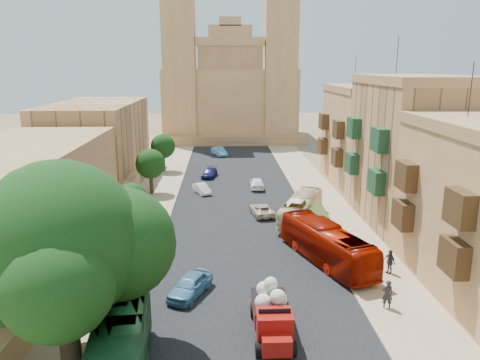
{
  "coord_description": "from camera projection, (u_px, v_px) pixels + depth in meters",
  "views": [
    {
      "loc": [
        -1.7,
        -17.37,
        14.69
      ],
      "look_at": [
        0.0,
        26.0,
        4.0
      ],
      "focal_mm": 35.0,
      "sensor_mm": 36.0,
      "label": 1
    }
  ],
  "objects": [
    {
      "name": "road_surface",
      "position": [
        239.0,
        208.0,
        49.53
      ],
      "size": [
        14.0,
        140.0,
        0.01
      ],
      "primitive_type": "cube",
      "color": "black",
      "rests_on": "ground"
    },
    {
      "name": "sidewalk_east",
      "position": [
        327.0,
        207.0,
        49.89
      ],
      "size": [
        5.0,
        140.0,
        0.01
      ],
      "primitive_type": "cube",
      "color": "tan",
      "rests_on": "ground"
    },
    {
      "name": "sidewalk_west",
      "position": [
        148.0,
        209.0,
        49.17
      ],
      "size": [
        5.0,
        140.0,
        0.01
      ],
      "primitive_type": "cube",
      "color": "tan",
      "rests_on": "ground"
    },
    {
      "name": "kerb_east",
      "position": [
        304.0,
        206.0,
        49.79
      ],
      "size": [
        0.25,
        140.0,
        0.12
      ],
      "primitive_type": "cube",
      "color": "tan",
      "rests_on": "ground"
    },
    {
      "name": "kerb_west",
      "position": [
        172.0,
        208.0,
        49.25
      ],
      "size": [
        0.25,
        140.0,
        0.12
      ],
      "primitive_type": "cube",
      "color": "tan",
      "rests_on": "ground"
    },
    {
      "name": "townhouse_c",
      "position": [
        411.0,
        151.0,
        43.64
      ],
      "size": [
        9.0,
        14.0,
        17.4
      ],
      "color": "tan",
      "rests_on": "ground"
    },
    {
      "name": "townhouse_d",
      "position": [
        365.0,
        137.0,
        57.4
      ],
      "size": [
        9.0,
        14.0,
        15.9
      ],
      "color": "#B1814F",
      "rests_on": "ground"
    },
    {
      "name": "west_wall",
      "position": [
        94.0,
        234.0,
        39.14
      ],
      "size": [
        1.0,
        40.0,
        1.8
      ],
      "primitive_type": "cube",
      "color": "#B1814F",
      "rests_on": "ground"
    },
    {
      "name": "west_building_low",
      "position": [
        12.0,
        204.0,
        36.2
      ],
      "size": [
        10.0,
        28.0,
        8.4
      ],
      "primitive_type": "cube",
      "color": "#9D7044",
      "rests_on": "ground"
    },
    {
      "name": "west_building_mid",
      "position": [
        98.0,
        141.0,
        61.24
      ],
      "size": [
        10.0,
        22.0,
        10.0
      ],
      "primitive_type": "cube",
      "color": "tan",
      "rests_on": "ground"
    },
    {
      "name": "church",
      "position": [
        230.0,
        91.0,
        94.43
      ],
      "size": [
        28.0,
        22.5,
        36.3
      ],
      "color": "#B1814F",
      "rests_on": "ground"
    },
    {
      "name": "ficus_tree",
      "position": [
        63.0,
        247.0,
        22.48
      ],
      "size": [
        10.44,
        9.6,
        10.44
      ],
      "color": "#322419",
      "rests_on": "ground"
    },
    {
      "name": "street_tree_a",
      "position": [
        98.0,
        246.0,
        30.96
      ],
      "size": [
        2.95,
        2.95,
        4.54
      ],
      "color": "#322419",
      "rests_on": "ground"
    },
    {
      "name": "street_tree_b",
      "position": [
        132.0,
        198.0,
        42.64
      ],
      "size": [
        2.8,
        2.8,
        4.31
      ],
      "color": "#322419",
      "rests_on": "ground"
    },
    {
      "name": "street_tree_c",
      "position": [
        150.0,
        164.0,
        54.12
      ],
      "size": [
        3.45,
        3.45,
        5.31
      ],
      "color": "#322419",
      "rests_on": "ground"
    },
    {
      "name": "street_tree_d",
      "position": [
        163.0,
        146.0,
        65.77
      ],
      "size": [
        3.46,
        3.46,
        5.32
      ],
      "color": "#322419",
      "rests_on": "ground"
    },
    {
      "name": "red_truck",
      "position": [
        272.0,
        313.0,
        25.86
      ],
      "size": [
        2.12,
        5.33,
        3.1
      ],
      "color": "maroon",
      "rests_on": "ground"
    },
    {
      "name": "olive_pickup",
      "position": [
        315.0,
        224.0,
        41.48
      ],
      "size": [
        2.43,
        4.96,
        2.01
      ],
      "color": "#34451A",
      "rests_on": "ground"
    },
    {
      "name": "bus_red_east",
      "position": [
        326.0,
        244.0,
        35.51
      ],
      "size": [
        5.86,
        10.74,
        2.93
      ],
      "primitive_type": "imported",
      "rotation": [
        0.0,
        0.0,
        3.48
      ],
      "color": "#8F0F00",
      "rests_on": "ground"
    },
    {
      "name": "bus_cream_east",
      "position": [
        301.0,
        209.0,
        44.69
      ],
      "size": [
        5.68,
        9.48,
        2.61
      ],
      "primitive_type": "imported",
      "rotation": [
        0.0,
        0.0,
        2.74
      ],
      "color": "beige",
      "rests_on": "ground"
    },
    {
      "name": "car_blue_a",
      "position": [
        190.0,
        285.0,
        30.52
      ],
      "size": [
        3.24,
        4.48,
        1.42
      ],
      "primitive_type": "imported",
      "rotation": [
        0.0,
        0.0,
        -0.42
      ],
      "color": "teal",
      "rests_on": "ground"
    },
    {
      "name": "car_white_a",
      "position": [
        202.0,
        189.0,
        54.9
      ],
      "size": [
        2.5,
        3.62,
        1.13
      ],
      "primitive_type": "imported",
      "rotation": [
        0.0,
        0.0,
        0.42
      ],
      "color": "white",
      "rests_on": "ground"
    },
    {
      "name": "car_cream",
      "position": [
        262.0,
        210.0,
        46.88
      ],
      "size": [
        2.58,
        4.43,
        1.16
      ],
      "primitive_type": "imported",
      "rotation": [
        0.0,
        0.0,
        3.31
      ],
      "color": "beige",
      "rests_on": "ground"
    },
    {
      "name": "car_dkblue",
      "position": [
        209.0,
        173.0,
        62.79
      ],
      "size": [
        2.4,
        4.26,
        1.17
      ],
      "primitive_type": "imported",
      "rotation": [
        0.0,
        0.0,
        -0.2
      ],
      "color": "#0E1345",
      "rests_on": "ground"
    },
    {
      "name": "car_white_b",
      "position": [
        257.0,
        183.0,
        57.01
      ],
      "size": [
        1.67,
        4.08,
        1.39
      ],
      "primitive_type": "imported",
      "rotation": [
        0.0,
        0.0,
        3.13
      ],
      "color": "white",
      "rests_on": "ground"
    },
    {
      "name": "car_blue_b",
      "position": [
        219.0,
        151.0,
        77.91
      ],
      "size": [
        2.89,
        4.53,
        1.41
      ],
      "primitive_type": "imported",
      "rotation": [
        0.0,
        0.0,
        0.36
      ],
      "color": "#5697D0",
      "rests_on": "ground"
    },
    {
      "name": "pedestrian_a",
      "position": [
        387.0,
        294.0,
        28.87
      ],
      "size": [
        0.71,
        0.5,
        1.85
      ],
      "primitive_type": "imported",
      "rotation": [
        0.0,
        0.0,
        3.05
      ],
      "color": "#252226",
      "rests_on": "ground"
    },
    {
      "name": "pedestrian_c",
      "position": [
        390.0,
        262.0,
        33.7
      ],
      "size": [
        0.81,
        1.16,
        1.82
      ],
      "primitive_type": "imported",
      "rotation": [
        0.0,
        0.0,
        5.09
      ],
      "color": "#37373B",
      "rests_on": "ground"
    }
  ]
}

